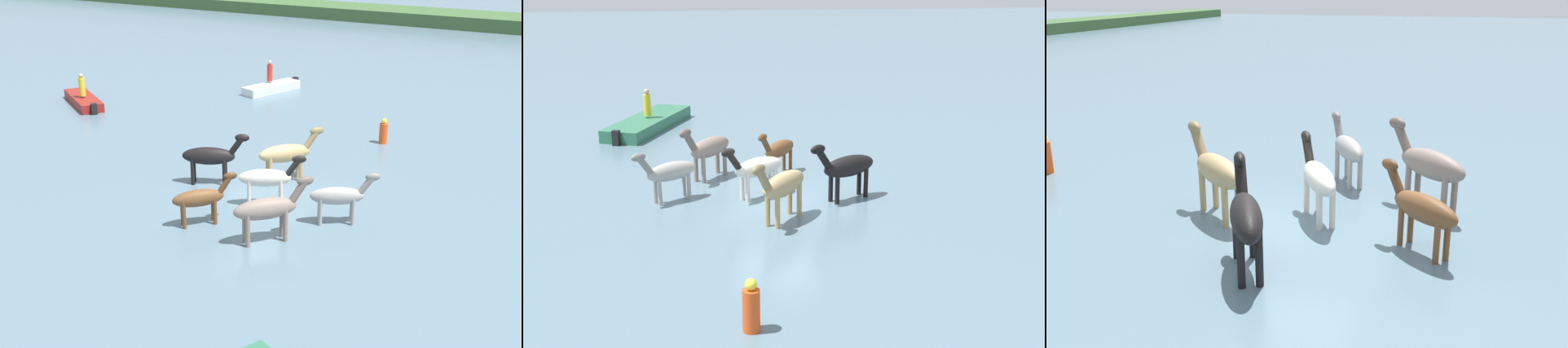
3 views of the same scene
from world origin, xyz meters
TOP-DOWN VIEW (x-y plane):
  - ground_plane at (0.00, 0.00)m, footprint 192.09×192.09m
  - distant_shoreline at (0.00, 44.72)m, footprint 172.88×6.00m
  - horse_pinto_flank at (0.09, 1.95)m, footprint 1.96×2.22m
  - horse_mid_herd at (-0.47, -2.68)m, footprint 1.65×1.85m
  - horse_dark_mare at (-2.18, 0.32)m, footprint 2.40×1.50m
  - horse_dun_straggler at (1.95, -2.59)m, footprint 1.96×2.18m
  - horse_gray_outer at (0.57, -0.28)m, footprint 2.15×1.51m
  - horse_rear_stallion at (3.26, -0.35)m, footprint 2.07×1.47m
  - boat_tender_starboard at (-14.36, 5.82)m, footprint 4.06×3.02m
  - boat_dinghy_port at (-7.20, 13.47)m, footprint 2.08×3.92m
  - person_boatman_standing at (-14.15, 5.60)m, footprint 0.32×0.32m
  - person_spotter_bow at (-7.43, 13.63)m, footprint 0.32×0.32m
  - buoy_channel_marker at (1.62, 7.98)m, footprint 0.36×0.36m

SIDE VIEW (x-z plane):
  - ground_plane at x=0.00m, z-range 0.00..0.00m
  - distant_shoreline at x=0.00m, z-range -1.20..1.20m
  - boat_dinghy_port at x=-7.20m, z-range -0.20..0.51m
  - boat_tender_starboard at x=-14.36m, z-range -0.20..0.52m
  - buoy_channel_marker at x=1.62m, z-range -0.06..1.08m
  - horse_mid_herd at x=-0.47m, z-range 0.08..1.75m
  - horse_rear_stallion at x=3.26m, z-range 0.09..1.82m
  - horse_gray_outer at x=0.57m, z-range 0.09..1.88m
  - horse_dark_mare at x=-2.18m, z-range 0.10..2.05m
  - horse_dun_straggler at x=1.95m, z-range 0.10..2.08m
  - horse_pinto_flank at x=0.09m, z-range 0.10..2.10m
  - person_spotter_bow at x=-7.43m, z-range 0.51..1.70m
  - person_boatman_standing at x=-14.15m, z-range 0.53..1.72m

